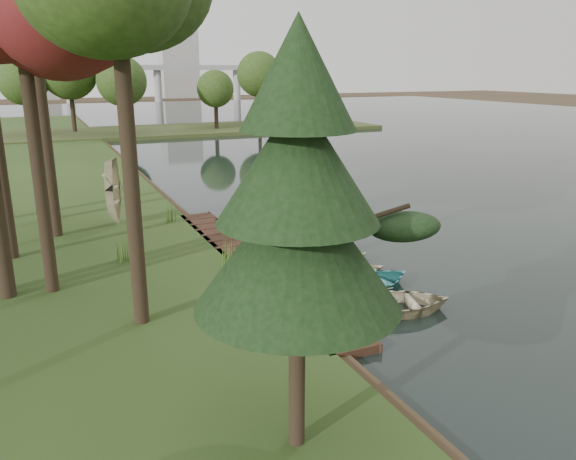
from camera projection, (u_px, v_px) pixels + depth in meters
name	position (u px, v px, depth m)	size (l,w,h in m)	color
ground	(287.00, 262.00, 22.51)	(300.00, 300.00, 0.00)	#3D2F1D
water	(494.00, 153.00, 51.91)	(130.00, 200.00, 0.05)	black
boardwalk	(250.00, 264.00, 21.83)	(1.60, 16.00, 0.30)	#351F14
peninsula	(180.00, 130.00, 69.42)	(50.00, 14.00, 0.45)	#39441E
far_trees	(150.00, 79.00, 66.40)	(45.60, 5.60, 8.80)	black
bridge	(124.00, 72.00, 130.58)	(95.90, 4.00, 8.60)	#A5A5A0
building_a	(178.00, 64.00, 154.58)	(10.00, 8.00, 18.00)	#A5A5A0
building_b	(41.00, 76.00, 145.92)	(8.00, 8.00, 12.00)	#A5A5A0
rowboat_0	(395.00, 301.00, 17.62)	(2.57, 3.59, 0.74)	#C0B48B
rowboat_1	(367.00, 281.00, 19.23)	(2.63, 3.68, 0.76)	#2B7877
rowboat_2	(343.00, 270.00, 20.38)	(2.35, 3.29, 0.68)	#C0B48B
rowboat_3	(331.00, 260.00, 21.39)	(2.53, 3.54, 0.73)	#C0B48B
rowboat_4	(313.00, 246.00, 23.13)	(2.50, 3.50, 0.73)	#C0B48B
rowboat_5	(294.00, 237.00, 24.35)	(2.60, 3.65, 0.76)	#C0B48B
rowboat_6	(282.00, 231.00, 25.45)	(2.17, 3.04, 0.63)	#C0B48B
rowboat_7	(270.00, 221.00, 26.97)	(2.45, 3.42, 0.71)	#C0B48B
rowboat_8	(252.00, 215.00, 28.08)	(2.54, 3.56, 0.74)	#C0B48B
stored_rowboat	(118.00, 218.00, 26.58)	(2.27, 3.18, 0.66)	#C0B48B
tree_2	(19.00, 13.00, 16.39)	(4.28, 4.28, 10.64)	black
pine_tree	(298.00, 198.00, 9.78)	(3.80, 3.80, 8.02)	black
reeds_0	(230.00, 256.00, 20.79)	(0.60, 0.60, 0.92)	#3F661E
reeds_1	(230.00, 254.00, 20.74)	(0.60, 0.60, 1.08)	#3F661E
reeds_2	(124.00, 251.00, 21.47)	(0.60, 0.60, 0.88)	#3F661E
reeds_3	(170.00, 213.00, 27.24)	(0.60, 0.60, 0.86)	#3F661E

